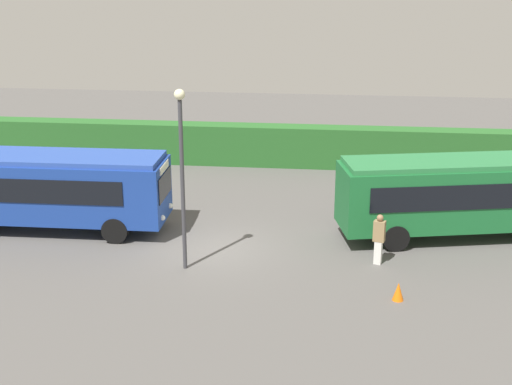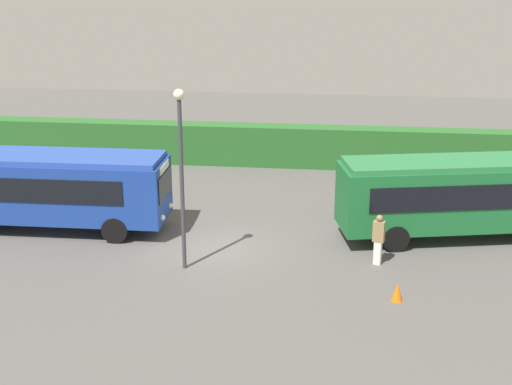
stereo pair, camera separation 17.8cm
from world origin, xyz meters
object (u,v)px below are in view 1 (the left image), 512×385
(person_far, at_px, (379,238))
(lamppost, at_px, (182,161))
(person_right, at_px, (132,191))
(traffic_cone, at_px, (398,291))
(person_left, at_px, (10,183))
(person_center, at_px, (91,189))
(bus_green, at_px, (466,193))
(bus_blue, at_px, (52,187))

(person_far, xyz_separation_m, lamppost, (-6.67, -1.14, 2.88))
(person_right, distance_m, traffic_cone, 12.64)
(person_left, bearing_deg, traffic_cone, 42.03)
(person_center, relative_size, person_far, 1.04)
(person_far, relative_size, traffic_cone, 3.06)
(person_left, distance_m, person_center, 3.79)
(person_far, relative_size, lamppost, 0.29)
(person_left, xyz_separation_m, person_center, (3.76, -0.46, 0.02))
(bus_green, distance_m, person_right, 13.48)
(bus_blue, relative_size, lamppost, 1.46)
(person_left, distance_m, person_far, 16.20)
(person_right, bearing_deg, traffic_cone, 136.40)
(person_center, bearing_deg, bus_green, -154.95)
(lamppost, bearing_deg, bus_green, 22.03)
(bus_green, xyz_separation_m, person_far, (-3.37, -2.93, -0.82))
(person_center, height_order, traffic_cone, person_center)
(person_far, bearing_deg, person_center, -93.01)
(person_left, relative_size, person_right, 1.01)
(bus_green, height_order, person_left, bus_green)
(person_left, xyz_separation_m, person_far, (15.55, -4.54, -0.02))
(bus_blue, xyz_separation_m, traffic_cone, (13.05, -4.75, -1.48))
(person_far, bearing_deg, person_left, -90.20)
(person_center, bearing_deg, person_right, -147.30)
(traffic_cone, distance_m, lamppost, 8.17)
(person_center, xyz_separation_m, lamppost, (5.11, -5.22, 2.84))
(traffic_cone, bearing_deg, person_center, 150.75)
(bus_blue, xyz_separation_m, bus_green, (15.93, 0.97, 0.02))
(bus_blue, height_order, person_center, bus_blue)
(traffic_cone, xyz_separation_m, lamppost, (-7.17, 1.66, 3.55))
(person_right, bearing_deg, person_far, 147.32)
(person_far, xyz_separation_m, traffic_cone, (0.49, -2.80, -0.68))
(bus_green, distance_m, traffic_cone, 6.58)
(bus_blue, bearing_deg, person_left, 138.37)
(person_far, bearing_deg, person_right, -96.57)
(bus_green, xyz_separation_m, person_right, (-13.40, 1.26, -0.82))
(bus_blue, height_order, lamppost, lamppost)
(bus_blue, xyz_separation_m, person_center, (0.77, 2.13, -0.76))
(traffic_cone, bearing_deg, bus_green, 63.28)
(person_center, bearing_deg, traffic_cone, -179.85)
(person_center, distance_m, person_far, 12.47)
(bus_green, height_order, lamppost, lamppost)
(person_left, relative_size, lamppost, 0.30)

